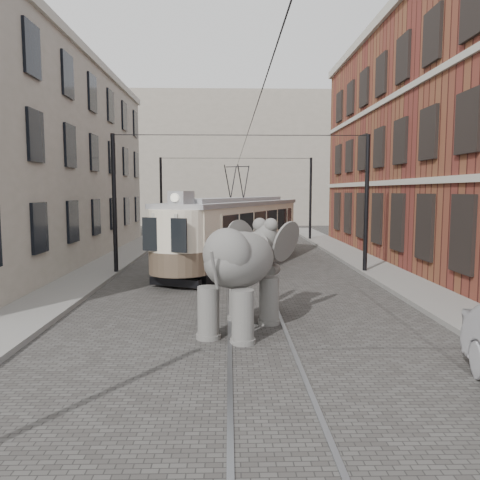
{
  "coord_description": "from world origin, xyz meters",
  "views": [
    {
      "loc": [
        -0.73,
        -14.27,
        3.59
      ],
      "look_at": [
        -0.39,
        0.16,
        2.1
      ],
      "focal_mm": 35.4,
      "sensor_mm": 36.0,
      "label": 1
    }
  ],
  "objects": [
    {
      "name": "ground",
      "position": [
        0.0,
        0.0,
        0.0
      ],
      "size": [
        120.0,
        120.0,
        0.0
      ],
      "primitive_type": "plane",
      "color": "#43413E"
    },
    {
      "name": "tram_rails",
      "position": [
        0.0,
        0.0,
        0.01
      ],
      "size": [
        1.54,
        80.0,
        0.02
      ],
      "primitive_type": null,
      "color": "slate",
      "rests_on": "ground"
    },
    {
      "name": "sidewalk_right",
      "position": [
        6.0,
        0.0,
        0.07
      ],
      "size": [
        2.0,
        60.0,
        0.15
      ],
      "primitive_type": "cube",
      "color": "slate",
      "rests_on": "ground"
    },
    {
      "name": "sidewalk_left",
      "position": [
        -6.5,
        0.0,
        0.07
      ],
      "size": [
        2.0,
        60.0,
        0.15
      ],
      "primitive_type": "cube",
      "color": "slate",
      "rests_on": "ground"
    },
    {
      "name": "brick_building",
      "position": [
        11.0,
        9.0,
        6.0
      ],
      "size": [
        8.0,
        26.0,
        12.0
      ],
      "primitive_type": "cube",
      "color": "maroon",
      "rests_on": "ground"
    },
    {
      "name": "stucco_building",
      "position": [
        -11.0,
        10.0,
        5.0
      ],
      "size": [
        7.0,
        24.0,
        10.0
      ],
      "primitive_type": "cube",
      "color": "gray",
      "rests_on": "ground"
    },
    {
      "name": "distant_block",
      "position": [
        0.0,
        40.0,
        7.0
      ],
      "size": [
        28.0,
        10.0,
        14.0
      ],
      "primitive_type": "cube",
      "color": "gray",
      "rests_on": "ground"
    },
    {
      "name": "catenary",
      "position": [
        -0.2,
        5.0,
        3.0
      ],
      "size": [
        11.0,
        30.2,
        6.0
      ],
      "primitive_type": null,
      "color": "black",
      "rests_on": "ground"
    },
    {
      "name": "tram",
      "position": [
        -0.34,
        8.41,
        2.4
      ],
      "size": [
        7.17,
        12.07,
        4.8
      ],
      "primitive_type": null,
      "rotation": [
        0.0,
        0.0,
        -0.42
      ],
      "color": "beige",
      "rests_on": "ground"
    },
    {
      "name": "elephant",
      "position": [
        -0.44,
        -2.34,
        1.43
      ],
      "size": [
        4.29,
        5.31,
        2.85
      ],
      "primitive_type": null,
      "rotation": [
        0.0,
        0.0,
        -0.43
      ],
      "color": "#5D5B56",
      "rests_on": "ground"
    }
  ]
}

